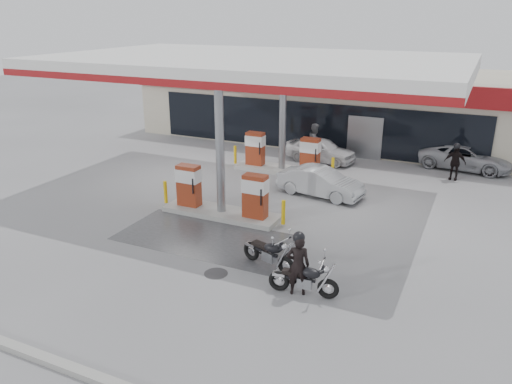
% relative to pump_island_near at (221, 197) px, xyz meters
% --- Properties ---
extents(ground, '(90.00, 90.00, 0.00)m').
position_rel_pump_island_near_xyz_m(ground, '(0.00, -2.00, -0.71)').
color(ground, gray).
rests_on(ground, ground).
extents(wet_patch, '(6.00, 3.00, 0.00)m').
position_rel_pump_island_near_xyz_m(wet_patch, '(0.50, -2.00, -0.71)').
color(wet_patch, '#4C4C4F').
rests_on(wet_patch, ground).
extents(drain_cover, '(0.70, 0.70, 0.01)m').
position_rel_pump_island_near_xyz_m(drain_cover, '(2.00, -4.00, -0.71)').
color(drain_cover, '#38383A').
rests_on(drain_cover, ground).
extents(kerb, '(28.00, 0.25, 0.15)m').
position_rel_pump_island_near_xyz_m(kerb, '(0.00, -9.00, -0.64)').
color(kerb, gray).
rests_on(kerb, ground).
extents(store_building, '(22.00, 8.22, 4.00)m').
position_rel_pump_island_near_xyz_m(store_building, '(0.01, 13.94, 1.30)').
color(store_building, beige).
rests_on(store_building, ground).
extents(canopy, '(16.00, 10.02, 5.51)m').
position_rel_pump_island_near_xyz_m(canopy, '(0.00, 3.00, 4.56)').
color(canopy, silver).
rests_on(canopy, ground).
extents(pump_island_near, '(5.14, 1.30, 1.78)m').
position_rel_pump_island_near_xyz_m(pump_island_near, '(0.00, 0.00, 0.00)').
color(pump_island_near, '#9E9E99').
rests_on(pump_island_near, ground).
extents(pump_island_far, '(5.14, 1.30, 1.78)m').
position_rel_pump_island_near_xyz_m(pump_island_far, '(0.00, 6.00, 0.00)').
color(pump_island_far, '#9E9E99').
rests_on(pump_island_far, ground).
extents(main_motorcycle, '(1.95, 0.74, 1.00)m').
position_rel_pump_island_near_xyz_m(main_motorcycle, '(4.73, -3.99, -0.27)').
color(main_motorcycle, black).
rests_on(main_motorcycle, ground).
extents(biker_main, '(0.74, 0.61, 1.73)m').
position_rel_pump_island_near_xyz_m(biker_main, '(4.54, -4.02, 0.15)').
color(biker_main, black).
rests_on(biker_main, ground).
extents(parked_motorcycle, '(1.94, 0.98, 1.03)m').
position_rel_pump_island_near_xyz_m(parked_motorcycle, '(3.27, -3.01, -0.26)').
color(parked_motorcycle, black).
rests_on(parked_motorcycle, ground).
extents(sedan_white, '(3.81, 2.02, 1.23)m').
position_rel_pump_island_near_xyz_m(sedan_white, '(1.12, 8.46, -0.09)').
color(sedan_white, silver).
rests_on(sedan_white, ground).
extents(attendant, '(0.74, 0.93, 1.85)m').
position_rel_pump_island_near_xyz_m(attendant, '(0.70, 8.80, 0.22)').
color(attendant, '#58585D').
rests_on(attendant, ground).
extents(hatchback_silver, '(3.73, 1.78, 1.18)m').
position_rel_pump_island_near_xyz_m(hatchback_silver, '(2.69, 3.60, -0.12)').
color(hatchback_silver, '#AAAEB2').
rests_on(hatchback_silver, ground).
extents(parked_car_left, '(4.14, 1.80, 1.19)m').
position_rel_pump_island_near_xyz_m(parked_car_left, '(-9.50, 12.00, -0.12)').
color(parked_car_left, '#AAACB3').
rests_on(parked_car_left, ground).
extents(parked_car_right, '(4.50, 2.47, 1.19)m').
position_rel_pump_island_near_xyz_m(parked_car_right, '(7.93, 10.15, -0.11)').
color(parked_car_right, '#ABADB4').
rests_on(parked_car_right, ground).
extents(biker_walking, '(0.97, 0.46, 1.60)m').
position_rel_pump_island_near_xyz_m(biker_walking, '(7.54, 8.20, 0.09)').
color(biker_walking, black).
rests_on(biker_walking, ground).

